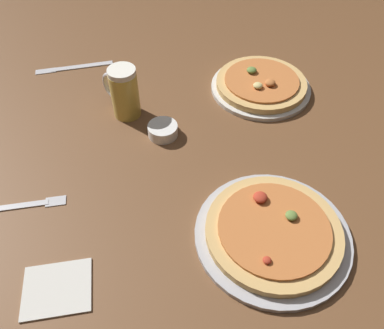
{
  "coord_description": "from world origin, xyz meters",
  "views": [
    {
      "loc": [
        0.04,
        -0.61,
        0.7
      ],
      "look_at": [
        0.0,
        0.0,
        0.02
      ],
      "focal_mm": 37.13,
      "sensor_mm": 36.0,
      "label": 1
    }
  ],
  "objects_px": {
    "pizza_plate_far": "(261,85)",
    "napkin_folded": "(57,288)",
    "beer_mug_dark": "(124,92)",
    "knife_right": "(74,67)",
    "fork_left": "(22,205)",
    "pizza_plate_near": "(273,232)",
    "ramekin_sauce": "(163,130)"
  },
  "relations": [
    {
      "from": "knife_right",
      "to": "ramekin_sauce",
      "type": "bearing_deg",
      "value": -42.07
    },
    {
      "from": "napkin_folded",
      "to": "knife_right",
      "type": "xyz_separation_m",
      "value": [
        -0.16,
        0.7,
        -0.0
      ]
    },
    {
      "from": "pizza_plate_far",
      "to": "napkin_folded",
      "type": "height_order",
      "value": "pizza_plate_far"
    },
    {
      "from": "beer_mug_dark",
      "to": "ramekin_sauce",
      "type": "relative_size",
      "value": 1.84
    },
    {
      "from": "napkin_folded",
      "to": "pizza_plate_near",
      "type": "bearing_deg",
      "value": 19.23
    },
    {
      "from": "pizza_plate_far",
      "to": "beer_mug_dark",
      "type": "bearing_deg",
      "value": -160.77
    },
    {
      "from": "pizza_plate_far",
      "to": "ramekin_sauce",
      "type": "bearing_deg",
      "value": -141.14
    },
    {
      "from": "beer_mug_dark",
      "to": "knife_right",
      "type": "distance_m",
      "value": 0.29
    },
    {
      "from": "pizza_plate_near",
      "to": "ramekin_sauce",
      "type": "relative_size",
      "value": 4.19
    },
    {
      "from": "napkin_folded",
      "to": "knife_right",
      "type": "relative_size",
      "value": 0.55
    },
    {
      "from": "pizza_plate_far",
      "to": "fork_left",
      "type": "height_order",
      "value": "pizza_plate_far"
    },
    {
      "from": "pizza_plate_far",
      "to": "napkin_folded",
      "type": "relative_size",
      "value": 2.26
    },
    {
      "from": "ramekin_sauce",
      "to": "napkin_folded",
      "type": "height_order",
      "value": "ramekin_sauce"
    },
    {
      "from": "pizza_plate_near",
      "to": "pizza_plate_far",
      "type": "relative_size",
      "value": 1.12
    },
    {
      "from": "fork_left",
      "to": "pizza_plate_near",
      "type": "bearing_deg",
      "value": -4.36
    },
    {
      "from": "pizza_plate_far",
      "to": "napkin_folded",
      "type": "bearing_deg",
      "value": -122.51
    },
    {
      "from": "pizza_plate_far",
      "to": "knife_right",
      "type": "relative_size",
      "value": 1.24
    },
    {
      "from": "napkin_folded",
      "to": "fork_left",
      "type": "xyz_separation_m",
      "value": [
        -0.13,
        0.18,
        -0.0
      ]
    },
    {
      "from": "pizza_plate_near",
      "to": "pizza_plate_far",
      "type": "bearing_deg",
      "value": 90.03
    },
    {
      "from": "pizza_plate_near",
      "to": "knife_right",
      "type": "bearing_deg",
      "value": 135.07
    },
    {
      "from": "ramekin_sauce",
      "to": "fork_left",
      "type": "bearing_deg",
      "value": -138.74
    },
    {
      "from": "pizza_plate_near",
      "to": "pizza_plate_far",
      "type": "height_order",
      "value": "same"
    },
    {
      "from": "beer_mug_dark",
      "to": "pizza_plate_near",
      "type": "bearing_deg",
      "value": -44.98
    },
    {
      "from": "beer_mug_dark",
      "to": "fork_left",
      "type": "bearing_deg",
      "value": -117.74
    },
    {
      "from": "beer_mug_dark",
      "to": "knife_right",
      "type": "xyz_separation_m",
      "value": [
        -0.2,
        0.2,
        -0.07
      ]
    },
    {
      "from": "beer_mug_dark",
      "to": "napkin_folded",
      "type": "distance_m",
      "value": 0.51
    },
    {
      "from": "pizza_plate_far",
      "to": "fork_left",
      "type": "relative_size",
      "value": 1.44
    },
    {
      "from": "fork_left",
      "to": "beer_mug_dark",
      "type": "bearing_deg",
      "value": 62.26
    },
    {
      "from": "fork_left",
      "to": "knife_right",
      "type": "relative_size",
      "value": 0.87
    },
    {
      "from": "pizza_plate_far",
      "to": "beer_mug_dark",
      "type": "relative_size",
      "value": 2.02
    },
    {
      "from": "pizza_plate_far",
      "to": "beer_mug_dark",
      "type": "height_order",
      "value": "beer_mug_dark"
    },
    {
      "from": "knife_right",
      "to": "napkin_folded",
      "type": "bearing_deg",
      "value": -77.16
    }
  ]
}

